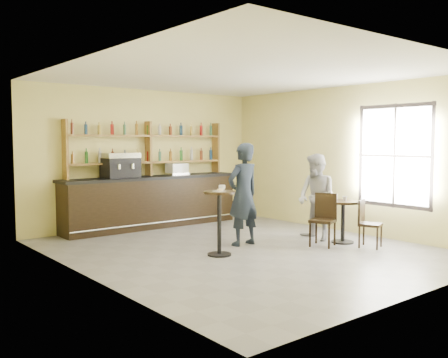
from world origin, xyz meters
TOP-DOWN VIEW (x-y plane):
  - floor at (0.00, 0.00)m, footprint 7.00×7.00m
  - ceiling at (0.00, 0.00)m, footprint 7.00×7.00m
  - wall_back at (0.00, 3.50)m, footprint 7.00×0.00m
  - wall_front at (0.00, -3.50)m, footprint 7.00×0.00m
  - wall_left at (-3.00, 0.00)m, footprint 0.00×7.00m
  - wall_right at (3.00, 0.00)m, footprint 0.00×7.00m
  - window_pane at (2.99, -1.20)m, footprint 0.00×2.00m
  - window_frame at (2.99, -1.20)m, footprint 0.04×1.70m
  - shelf_unit at (0.00, 3.37)m, footprint 4.00×0.26m
  - liquor_bottles at (0.00, 3.37)m, footprint 3.68×0.10m
  - bar_counter at (-0.04, 3.15)m, footprint 4.39×0.86m
  - espresso_machine at (-0.84, 3.15)m, footprint 0.78×0.51m
  - pastry_case at (0.64, 3.15)m, footprint 0.49×0.40m
  - pedestal_table at (-0.62, -0.09)m, footprint 0.71×0.71m
  - napkin at (-0.62, -0.09)m, footprint 0.21×0.21m
  - donut at (-0.61, -0.10)m, footprint 0.11×0.11m
  - cup_pedestal at (-0.48, 0.01)m, footprint 0.15×0.15m
  - man_main at (0.27, 0.31)m, footprint 0.73×0.49m
  - cafe_table at (1.94, -0.77)m, footprint 0.72×0.72m
  - cup_cafe at (1.99, -0.77)m, footprint 0.11×0.11m
  - chair_west at (1.39, -0.72)m, footprint 0.56×0.56m
  - chair_south at (1.99, -1.37)m, footprint 0.50×0.50m
  - patron_second at (1.75, -0.25)m, footprint 0.77×0.93m

SIDE VIEW (x-z plane):
  - floor at x=0.00m, z-range 0.00..0.00m
  - cafe_table at x=1.94m, z-range 0.00..0.83m
  - chair_south at x=1.99m, z-range 0.00..0.89m
  - chair_west at x=1.39m, z-range 0.00..1.00m
  - pedestal_table at x=-0.62m, z-range 0.00..1.13m
  - bar_counter at x=-0.04m, z-range 0.00..1.19m
  - patron_second at x=1.75m, z-range 0.00..1.75m
  - cup_cafe at x=1.99m, z-range 0.83..0.92m
  - man_main at x=0.27m, z-range 0.00..1.96m
  - napkin at x=-0.62m, z-range 1.13..1.13m
  - donut at x=-0.61m, z-range 1.13..1.17m
  - cup_pedestal at x=-0.48m, z-range 1.13..1.22m
  - pastry_case at x=0.64m, z-range 1.19..1.47m
  - espresso_machine at x=-0.84m, z-range 1.19..1.74m
  - wall_back at x=0.00m, z-range -1.90..5.10m
  - wall_front at x=0.00m, z-range -1.90..5.10m
  - wall_left at x=-3.00m, z-range -1.90..5.10m
  - wall_right at x=3.00m, z-range -1.90..5.10m
  - window_frame at x=2.99m, z-range 0.65..2.75m
  - window_pane at x=2.99m, z-range 0.70..2.70m
  - shelf_unit at x=0.00m, z-range 1.11..2.51m
  - liquor_bottles at x=0.00m, z-range 1.48..2.48m
  - ceiling at x=0.00m, z-range 3.20..3.20m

